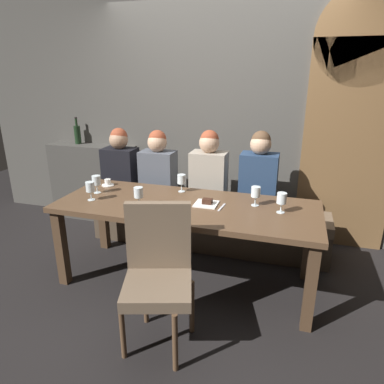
{
  "coord_description": "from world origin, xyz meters",
  "views": [
    {
      "loc": [
        0.83,
        -2.58,
        1.79
      ],
      "look_at": [
        0.04,
        0.03,
        0.84
      ],
      "focal_mm": 32.36,
      "sensor_mm": 36.0,
      "label": 1
    }
  ],
  "objects_px": {
    "diner_bearded": "(158,169)",
    "wine_glass_near_right": "(182,180)",
    "diner_near_end": "(259,175)",
    "wine_bottle_dark_red": "(77,134)",
    "dining_table": "(186,214)",
    "banquette_bench": "(206,226)",
    "espresso_cup": "(108,183)",
    "wine_glass_near_left": "(96,181)",
    "wine_glass_far_right": "(256,193)",
    "diner_far_end": "(209,172)",
    "diner_redhead": "(120,166)",
    "wine_glass_far_left": "(90,187)",
    "wine_glass_end_right": "(138,193)",
    "fork_on_table": "(222,207)",
    "dessert_plate": "(207,203)",
    "chair_near_side": "(158,267)",
    "wine_glass_center_back": "(282,199)"
  },
  "relations": [
    {
      "from": "wine_bottle_dark_red",
      "to": "wine_glass_end_right",
      "type": "distance_m",
      "value": 1.86
    },
    {
      "from": "espresso_cup",
      "to": "chair_near_side",
      "type": "bearing_deg",
      "value": -46.84
    },
    {
      "from": "chair_near_side",
      "to": "espresso_cup",
      "type": "height_order",
      "value": "chair_near_side"
    },
    {
      "from": "diner_redhead",
      "to": "banquette_bench",
      "type": "bearing_deg",
      "value": -0.48
    },
    {
      "from": "diner_near_end",
      "to": "wine_glass_near_right",
      "type": "height_order",
      "value": "diner_near_end"
    },
    {
      "from": "fork_on_table",
      "to": "wine_glass_near_left",
      "type": "bearing_deg",
      "value": -175.19
    },
    {
      "from": "banquette_bench",
      "to": "espresso_cup",
      "type": "height_order",
      "value": "espresso_cup"
    },
    {
      "from": "diner_redhead",
      "to": "dessert_plate",
      "type": "relative_size",
      "value": 4.11
    },
    {
      "from": "diner_far_end",
      "to": "wine_glass_far_right",
      "type": "xyz_separation_m",
      "value": [
        0.54,
        -0.56,
        0.02
      ]
    },
    {
      "from": "banquette_bench",
      "to": "wine_bottle_dark_red",
      "type": "height_order",
      "value": "wine_bottle_dark_red"
    },
    {
      "from": "wine_glass_end_right",
      "to": "wine_glass_center_back",
      "type": "height_order",
      "value": "same"
    },
    {
      "from": "wine_glass_far_left",
      "to": "banquette_bench",
      "type": "bearing_deg",
      "value": 46.02
    },
    {
      "from": "diner_near_end",
      "to": "wine_glass_end_right",
      "type": "distance_m",
      "value": 1.23
    },
    {
      "from": "diner_redhead",
      "to": "wine_glass_near_right",
      "type": "height_order",
      "value": "diner_redhead"
    },
    {
      "from": "diner_bearded",
      "to": "wine_glass_far_right",
      "type": "xyz_separation_m",
      "value": [
        1.09,
        -0.55,
        0.03
      ]
    },
    {
      "from": "wine_glass_near_right",
      "to": "wine_glass_end_right",
      "type": "distance_m",
      "value": 0.5
    },
    {
      "from": "dining_table",
      "to": "wine_glass_near_right",
      "type": "xyz_separation_m",
      "value": [
        -0.14,
        0.29,
        0.2
      ]
    },
    {
      "from": "chair_near_side",
      "to": "espresso_cup",
      "type": "relative_size",
      "value": 8.17
    },
    {
      "from": "wine_glass_end_right",
      "to": "wine_glass_near_right",
      "type": "bearing_deg",
      "value": 64.1
    },
    {
      "from": "fork_on_table",
      "to": "diner_bearded",
      "type": "bearing_deg",
      "value": 147.14
    },
    {
      "from": "diner_bearded",
      "to": "wine_glass_near_right",
      "type": "bearing_deg",
      "value": -44.9
    },
    {
      "from": "wine_glass_near_left",
      "to": "wine_glass_far_right",
      "type": "relative_size",
      "value": 1.0
    },
    {
      "from": "chair_near_side",
      "to": "espresso_cup",
      "type": "xyz_separation_m",
      "value": [
        -0.92,
        0.98,
        0.21
      ]
    },
    {
      "from": "wine_glass_far_left",
      "to": "fork_on_table",
      "type": "distance_m",
      "value": 1.14
    },
    {
      "from": "wine_glass_near_left",
      "to": "dessert_plate",
      "type": "relative_size",
      "value": 0.86
    },
    {
      "from": "dessert_plate",
      "to": "fork_on_table",
      "type": "distance_m",
      "value": 0.14
    },
    {
      "from": "espresso_cup",
      "to": "diner_far_end",
      "type": "bearing_deg",
      "value": 25.6
    },
    {
      "from": "diner_redhead",
      "to": "wine_glass_far_left",
      "type": "relative_size",
      "value": 4.76
    },
    {
      "from": "diner_near_end",
      "to": "wine_glass_near_right",
      "type": "bearing_deg",
      "value": -147.74
    },
    {
      "from": "wine_glass_near_right",
      "to": "espresso_cup",
      "type": "relative_size",
      "value": 1.37
    },
    {
      "from": "banquette_bench",
      "to": "diner_far_end",
      "type": "height_order",
      "value": "diner_far_end"
    },
    {
      "from": "banquette_bench",
      "to": "diner_bearded",
      "type": "distance_m",
      "value": 0.79
    },
    {
      "from": "diner_far_end",
      "to": "diner_near_end",
      "type": "distance_m",
      "value": 0.5
    },
    {
      "from": "banquette_bench",
      "to": "diner_redhead",
      "type": "bearing_deg",
      "value": 179.52
    },
    {
      "from": "chair_near_side",
      "to": "dessert_plate",
      "type": "height_order",
      "value": "chair_near_side"
    },
    {
      "from": "diner_redhead",
      "to": "dessert_plate",
      "type": "xyz_separation_m",
      "value": [
        1.15,
        -0.67,
        -0.06
      ]
    },
    {
      "from": "espresso_cup",
      "to": "dessert_plate",
      "type": "xyz_separation_m",
      "value": [
        1.05,
        -0.22,
        -0.01
      ]
    },
    {
      "from": "diner_far_end",
      "to": "wine_bottle_dark_red",
      "type": "distance_m",
      "value": 1.82
    },
    {
      "from": "banquette_bench",
      "to": "wine_bottle_dark_red",
      "type": "xyz_separation_m",
      "value": [
        -1.74,
        0.37,
        0.84
      ]
    },
    {
      "from": "chair_near_side",
      "to": "wine_bottle_dark_red",
      "type": "distance_m",
      "value": 2.58
    },
    {
      "from": "chair_near_side",
      "to": "diner_far_end",
      "type": "height_order",
      "value": "diner_far_end"
    },
    {
      "from": "diner_near_end",
      "to": "wine_glass_far_left",
      "type": "xyz_separation_m",
      "value": [
        -1.34,
        -0.85,
        0.02
      ]
    },
    {
      "from": "wine_glass_center_back",
      "to": "espresso_cup",
      "type": "height_order",
      "value": "wine_glass_center_back"
    },
    {
      "from": "banquette_bench",
      "to": "dessert_plate",
      "type": "relative_size",
      "value": 13.16
    },
    {
      "from": "diner_near_end",
      "to": "wine_bottle_dark_red",
      "type": "bearing_deg",
      "value": 170.9
    },
    {
      "from": "wine_glass_near_left",
      "to": "wine_glass_far_right",
      "type": "height_order",
      "value": "same"
    },
    {
      "from": "wine_glass_end_right",
      "to": "fork_on_table",
      "type": "height_order",
      "value": "wine_glass_end_right"
    },
    {
      "from": "diner_bearded",
      "to": "fork_on_table",
      "type": "xyz_separation_m",
      "value": [
        0.83,
        -0.68,
        -0.08
      ]
    },
    {
      "from": "banquette_bench",
      "to": "diner_far_end",
      "type": "xyz_separation_m",
      "value": [
        0.02,
        -0.01,
        0.6
      ]
    },
    {
      "from": "banquette_bench",
      "to": "diner_redhead",
      "type": "xyz_separation_m",
      "value": [
        -0.98,
        0.01,
        0.59
      ]
    }
  ]
}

